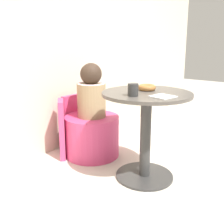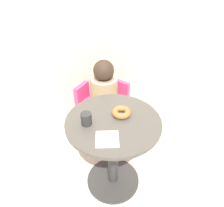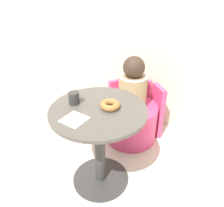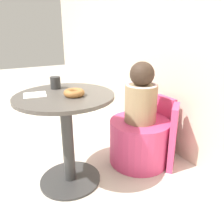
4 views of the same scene
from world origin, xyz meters
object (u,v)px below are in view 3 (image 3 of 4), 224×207
(round_table, at_px, (99,134))
(tub_chair, at_px, (131,122))
(cup, at_px, (74,98))
(donut, at_px, (110,105))
(child_figure, at_px, (133,85))

(round_table, height_order, tub_chair, round_table)
(tub_chair, distance_m, cup, 0.89)
(donut, bearing_deg, round_table, -147.99)
(tub_chair, bearing_deg, child_figure, 180.00)
(tub_chair, bearing_deg, donut, -87.52)
(round_table, relative_size, child_figure, 1.40)
(tub_chair, distance_m, donut, 0.80)
(round_table, xyz_separation_m, child_figure, (0.05, 0.64, 0.14))
(tub_chair, distance_m, child_figure, 0.43)
(tub_chair, bearing_deg, round_table, -94.10)
(round_table, bearing_deg, tub_chair, 85.90)
(donut, bearing_deg, tub_chair, 92.48)
(tub_chair, bearing_deg, cup, -110.21)
(tub_chair, height_order, cup, cup)
(child_figure, height_order, donut, child_figure)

